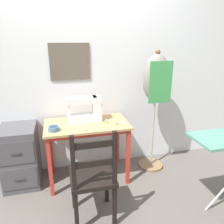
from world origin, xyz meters
The scene contains 10 objects.
ground_plane centered at (0.00, 0.00, 0.00)m, with size 14.00×14.00×0.00m, color #5B5651.
wall_back centered at (0.00, 0.61, 1.28)m, with size 10.00×0.07×2.55m.
sewing_table centered at (0.00, 0.26, 0.62)m, with size 0.94×0.54×0.72m.
sewing_machine centered at (0.01, 0.35, 0.86)m, with size 0.40×0.17×0.31m.
fabric_bowl centered at (-0.36, 0.14, 0.75)m, with size 0.11×0.11×0.05m.
scissors centered at (0.36, 0.16, 0.72)m, with size 0.14×0.07×0.01m.
thread_spool_near_machine centered at (0.22, 0.23, 0.74)m, with size 0.04×0.04×0.03m.
wooden_chair centered at (-0.04, -0.39, 0.45)m, with size 0.40×0.38×0.94m.
filing_cabinet centered at (-0.76, 0.36, 0.35)m, with size 0.39×0.47×0.71m.
dress_form centered at (0.85, 0.31, 1.11)m, with size 0.33×0.32×1.52m.
Camera 1 is at (-0.28, -2.05, 1.64)m, focal length 35.00 mm.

